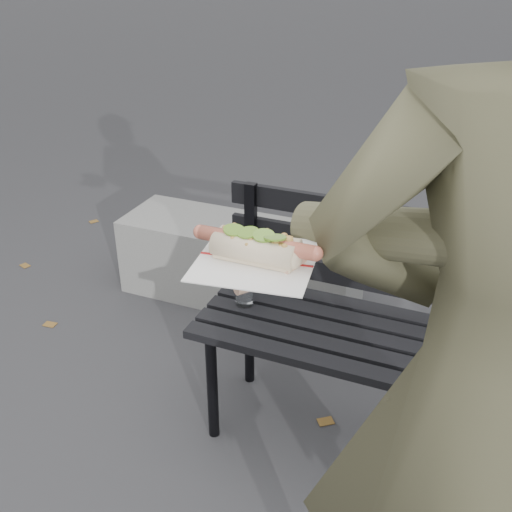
% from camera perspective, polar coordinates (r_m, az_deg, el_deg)
% --- Properties ---
extents(park_bench, '(1.50, 0.44, 0.88)m').
position_cam_1_polar(park_bench, '(2.07, 15.12, -6.22)').
color(park_bench, black).
rests_on(park_bench, ground).
extents(concrete_block, '(1.20, 0.40, 0.40)m').
position_cam_1_polar(concrete_block, '(3.04, -1.54, -0.61)').
color(concrete_block, slate).
rests_on(concrete_block, ground).
extents(person, '(0.76, 0.56, 1.90)m').
position_cam_1_polar(person, '(1.14, 22.24, -13.02)').
color(person, brown).
rests_on(person, ground).
extents(held_hotdog, '(0.64, 0.31, 0.20)m').
position_cam_1_polar(held_hotdog, '(0.97, 12.54, 1.21)').
color(held_hotdog, brown).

